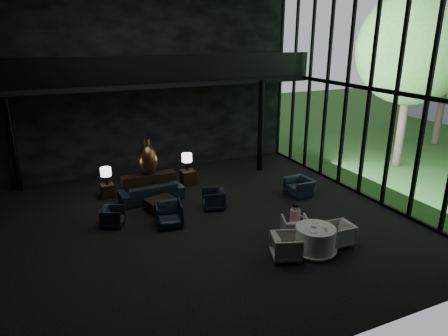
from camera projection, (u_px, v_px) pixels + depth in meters
name	position (u px, v px, depth m)	size (l,w,h in m)	color
floor	(188.00, 226.00, 12.74)	(14.00, 12.00, 0.02)	black
wall_back	(138.00, 80.00, 16.66)	(14.00, 0.04, 8.00)	black
wall_front	(306.00, 157.00, 6.27)	(14.00, 0.04, 8.00)	black
curtain_wall	(370.00, 88.00, 14.15)	(0.20, 12.00, 8.00)	black
mezzanine_back	(168.00, 82.00, 16.18)	(12.00, 2.00, 0.25)	black
railing_back	(175.00, 68.00, 15.12)	(12.00, 0.06, 1.00)	black
column_nw	(12.00, 141.00, 15.11)	(0.24, 0.24, 4.00)	black
column_ne	(261.00, 126.00, 17.42)	(0.24, 0.24, 4.00)	black
tree_near	(413.00, 49.00, 17.05)	(4.80, 4.80, 7.65)	#382D23
console	(149.00, 182.00, 15.61)	(2.10, 0.48, 0.67)	black
bronze_urn	(148.00, 159.00, 15.31)	(0.76, 0.76, 1.42)	olive
side_table_left	(108.00, 191.00, 14.96)	(0.47, 0.47, 0.52)	black
table_lamp_left	(106.00, 172.00, 14.71)	(0.39, 0.39, 0.65)	black
side_table_right	(188.00, 178.00, 16.20)	(0.55, 0.55, 0.60)	black
table_lamp_right	(187.00, 158.00, 16.02)	(0.41, 0.41, 0.69)	black
sofa	(151.00, 188.00, 14.57)	(2.56, 0.75, 1.00)	black
lounge_armchair_west	(113.00, 217.00, 12.70)	(0.59, 0.55, 0.60)	black
lounge_armchair_east	(214.00, 198.00, 13.97)	(0.71, 0.67, 0.73)	black
lounge_armchair_south	(169.00, 212.00, 12.66)	(0.90, 0.84, 0.93)	black
window_armchair	(299.00, 185.00, 15.12)	(0.90, 0.59, 0.79)	black
coffee_table	(162.00, 205.00, 13.79)	(0.95, 0.95, 0.42)	black
dining_table	(315.00, 241.00, 11.17)	(1.25, 1.25, 0.75)	white
dining_chair_north	(295.00, 227.00, 11.89)	(0.72, 0.67, 0.74)	#B6AE9A
dining_chair_east	(339.00, 233.00, 11.57)	(0.66, 0.62, 0.68)	#B4AFA4
dining_chair_west	(286.00, 245.00, 10.82)	(0.77, 0.72, 0.79)	beige
child	(295.00, 213.00, 11.88)	(0.30, 0.30, 0.64)	#CE9EB6
plate_a	(314.00, 231.00, 10.83)	(0.25, 0.25, 0.02)	white
plate_b	(315.00, 222.00, 11.34)	(0.20, 0.20, 0.01)	white
saucer	(325.00, 226.00, 11.10)	(0.17, 0.17, 0.01)	white
coffee_cup	(326.00, 228.00, 10.94)	(0.08, 0.08, 0.06)	white
cereal_bowl	(314.00, 226.00, 11.04)	(0.15, 0.15, 0.07)	white
cream_pot	(326.00, 230.00, 10.82)	(0.06, 0.06, 0.07)	#99999E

